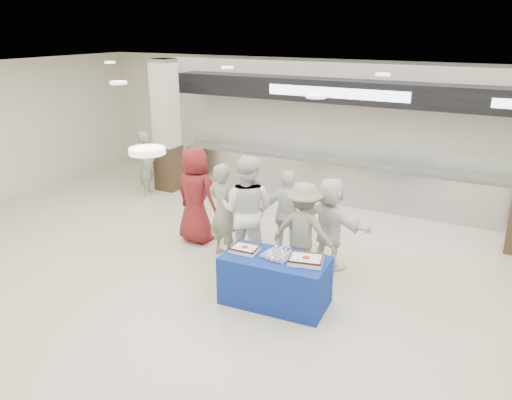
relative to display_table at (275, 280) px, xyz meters
The scene contains 14 objects.
ground 0.99m from the display_table, 149.72° to the right, with size 14.00×14.00×0.00m, color beige.
serving_line 5.06m from the display_table, 99.03° to the left, with size 8.70×0.85×2.80m.
column_left 6.18m from the display_table, 142.00° to the left, with size 0.55×0.55×3.20m.
display_table is the anchor object (origin of this frame).
sheet_cake_left 0.65m from the display_table, behind, with size 0.41×0.33×0.09m.
sheet_cake_right 0.63m from the display_table, ahead, with size 0.54×0.47×0.10m.
cupcake_tray 0.41m from the display_table, 84.74° to the left, with size 0.47×0.39×0.07m.
civilian_maroon 2.75m from the display_table, 149.63° to the left, with size 0.91×0.59×1.85m, color maroon.
soldier_a 1.92m from the display_table, 145.37° to the left, with size 0.63×0.41×1.72m, color gray.
chef_tall 1.53m from the display_table, 135.83° to the left, with size 0.95×0.74×1.95m, color white.
chef_short 1.68m from the display_table, 108.07° to the left, with size 0.94×0.39×1.60m, color white.
soldier_b 1.08m from the display_table, 88.50° to the left, with size 1.05×0.60×1.62m, color gray.
civilian_white 1.62m from the display_table, 79.57° to the left, with size 1.48×0.47×1.59m, color white.
soldier_bg 5.90m from the display_table, 147.69° to the left, with size 0.57×0.37×1.56m, color gray.
Camera 1 is at (3.61, -5.47, 3.95)m, focal length 35.00 mm.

